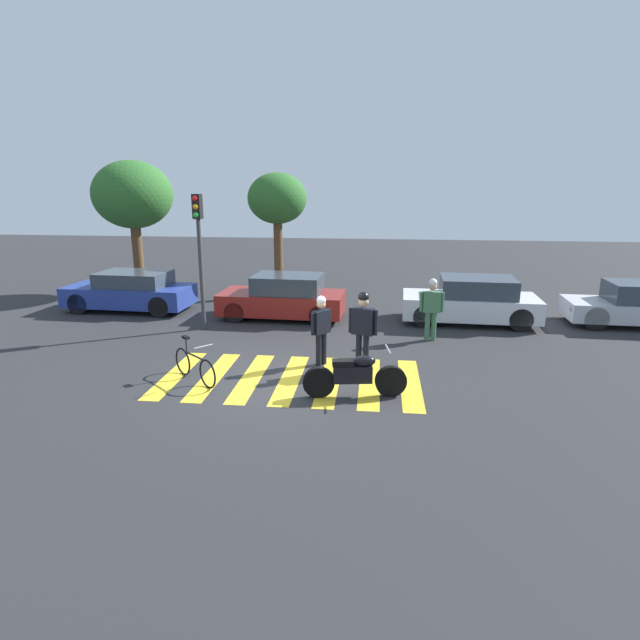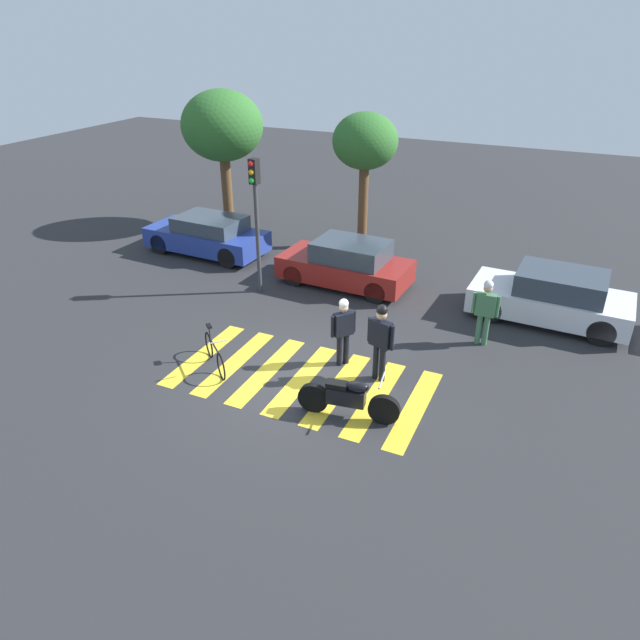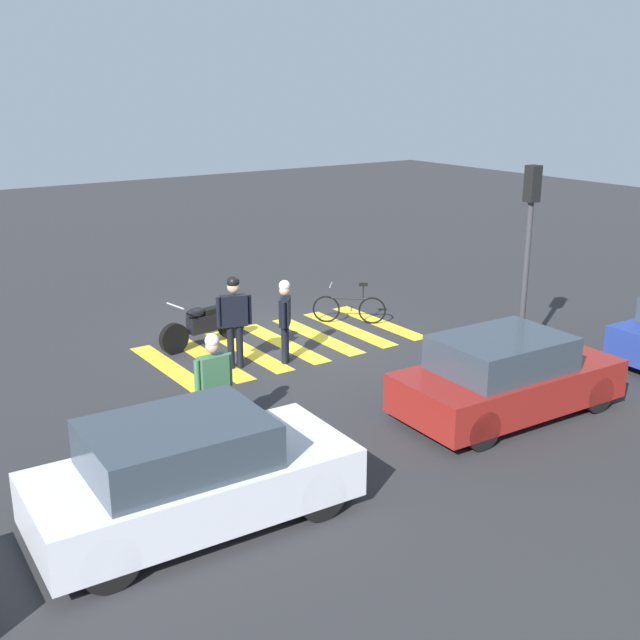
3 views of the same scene
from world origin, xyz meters
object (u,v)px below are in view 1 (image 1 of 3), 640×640
police_motorcycle (355,376)px  traffic_light_pole (199,240)px  officer_on_foot (321,326)px  pedestrian_bystander (432,305)px  car_blue_hatchback (131,292)px  officer_by_motorcycle (363,325)px  leaning_bicycle (194,366)px  car_white_van (472,301)px  car_maroon_wagon (284,298)px

police_motorcycle → traffic_light_pole: 7.05m
officer_on_foot → traffic_light_pole: traffic_light_pole is taller
pedestrian_bystander → car_blue_hatchback: (-9.99, 2.50, -0.36)m
officer_by_motorcycle → pedestrian_bystander: 3.22m
pedestrian_bystander → police_motorcycle: bearing=-114.5°
officer_on_foot → traffic_light_pole: bearing=144.4°
pedestrian_bystander → officer_by_motorcycle: bearing=-124.7°
police_motorcycle → leaning_bicycle: police_motorcycle is taller
car_white_van → car_blue_hatchback: bearing=178.0°
leaning_bicycle → car_white_van: (6.98, 5.87, 0.33)m
car_maroon_wagon → car_white_van: 5.99m
police_motorcycle → pedestrian_bystander: pedestrian_bystander is taller
officer_by_motorcycle → pedestrian_bystander: bearing=55.3°
traffic_light_pole → police_motorcycle: bearing=-44.3°
officer_on_foot → traffic_light_pole: (-3.88, 2.78, 1.71)m
officer_on_foot → pedestrian_bystander: pedestrian_bystander is taller
leaning_bicycle → car_blue_hatchback: bearing=125.4°
officer_on_foot → traffic_light_pole: 5.07m
officer_on_foot → pedestrian_bystander: 3.70m
pedestrian_bystander → car_blue_hatchback: 10.31m
officer_by_motorcycle → pedestrian_bystander: size_ratio=1.08×
officer_on_foot → car_white_van: size_ratio=0.41×
officer_on_foot → car_blue_hatchback: 8.66m
police_motorcycle → car_white_van: car_white_van is taller
police_motorcycle → officer_by_motorcycle: officer_by_motorcycle is taller
leaning_bicycle → car_white_van: car_white_van is taller
officer_on_foot → officer_by_motorcycle: officer_by_motorcycle is taller
car_maroon_wagon → traffic_light_pole: bearing=-143.7°
pedestrian_bystander → car_white_van: 2.57m
car_maroon_wagon → traffic_light_pole: (-2.17, -1.60, 2.02)m
police_motorcycle → car_maroon_wagon: (-2.61, 6.27, 0.21)m
police_motorcycle → pedestrian_bystander: bearing=65.5°
car_white_van → traffic_light_pole: size_ratio=1.06×
pedestrian_bystander → traffic_light_pole: traffic_light_pole is taller
car_blue_hatchback → car_white_van: (11.44, -0.40, 0.04)m
police_motorcycle → car_blue_hatchback: (-8.06, 6.75, 0.19)m
officer_on_foot → police_motorcycle: bearing=-64.5°
traffic_light_pole → leaning_bicycle: bearing=-74.2°
leaning_bicycle → traffic_light_pole: bearing=105.8°
officer_on_foot → car_white_van: bearing=46.2°
pedestrian_bystander → car_maroon_wagon: size_ratio=0.43×
police_motorcycle → leaning_bicycle: (-3.60, 0.48, -0.10)m
car_maroon_wagon → car_white_van: size_ratio=0.97×
police_motorcycle → car_maroon_wagon: size_ratio=0.53×
police_motorcycle → car_blue_hatchback: bearing=140.0°
car_maroon_wagon → car_blue_hatchback: bearing=174.9°
pedestrian_bystander → traffic_light_pole: size_ratio=0.44×
officer_on_foot → car_maroon_wagon: 4.71m
pedestrian_bystander → officer_on_foot: bearing=-140.2°
leaning_bicycle → car_maroon_wagon: car_maroon_wagon is taller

